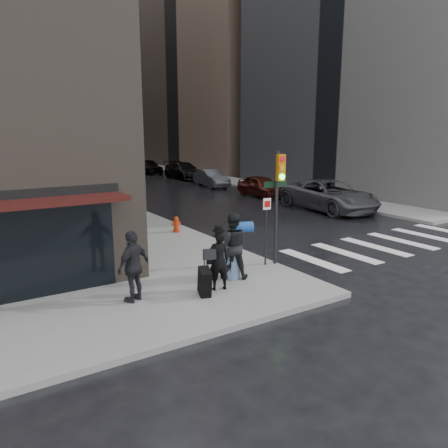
{
  "coord_description": "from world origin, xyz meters",
  "views": [
    {
      "loc": [
        -6.64,
        -9.31,
        4.33
      ],
      "look_at": [
        0.86,
        2.43,
        1.3
      ],
      "focal_mm": 35.0,
      "sensor_mm": 36.0,
      "label": 1
    }
  ],
  "objects_px": {
    "man_jeans": "(232,246)",
    "parked_car_2": "(211,178)",
    "fire_hydrant": "(176,225)",
    "parked_car_5": "(129,163)",
    "parked_car_4": "(148,166)",
    "parked_car_1": "(261,186)",
    "parked_car_0": "(329,195)",
    "man_overcoat": "(216,264)",
    "parked_car_3": "(184,171)",
    "traffic_light": "(277,193)",
    "man_greycoat": "(133,266)"
  },
  "relations": [
    {
      "from": "man_greycoat",
      "to": "parked_car_0",
      "type": "relative_size",
      "value": 0.3
    },
    {
      "from": "fire_hydrant",
      "to": "parked_car_5",
      "type": "distance_m",
      "value": 32.17
    },
    {
      "from": "man_overcoat",
      "to": "parked_car_4",
      "type": "height_order",
      "value": "man_overcoat"
    },
    {
      "from": "man_overcoat",
      "to": "traffic_light",
      "type": "relative_size",
      "value": 0.5
    },
    {
      "from": "man_overcoat",
      "to": "man_jeans",
      "type": "xyz_separation_m",
      "value": [
        0.92,
        0.64,
        0.22
      ]
    },
    {
      "from": "parked_car_5",
      "to": "parked_car_2",
      "type": "bearing_deg",
      "value": -88.3
    },
    {
      "from": "parked_car_1",
      "to": "parked_car_2",
      "type": "height_order",
      "value": "parked_car_1"
    },
    {
      "from": "parked_car_3",
      "to": "parked_car_1",
      "type": "bearing_deg",
      "value": -91.59
    },
    {
      "from": "man_jeans",
      "to": "parked_car_5",
      "type": "height_order",
      "value": "man_jeans"
    },
    {
      "from": "parked_car_2",
      "to": "parked_car_3",
      "type": "bearing_deg",
      "value": 88.53
    },
    {
      "from": "parked_car_3",
      "to": "parked_car_4",
      "type": "height_order",
      "value": "parked_car_3"
    },
    {
      "from": "man_overcoat",
      "to": "parked_car_5",
      "type": "height_order",
      "value": "man_overcoat"
    },
    {
      "from": "parked_car_3",
      "to": "parked_car_4",
      "type": "bearing_deg",
      "value": 98.63
    },
    {
      "from": "fire_hydrant",
      "to": "parked_car_1",
      "type": "height_order",
      "value": "parked_car_1"
    },
    {
      "from": "parked_car_2",
      "to": "parked_car_4",
      "type": "bearing_deg",
      "value": 95.9
    },
    {
      "from": "man_jeans",
      "to": "parked_car_2",
      "type": "xyz_separation_m",
      "value": [
        10.55,
        18.75,
        -0.44
      ]
    },
    {
      "from": "man_jeans",
      "to": "parked_car_4",
      "type": "xyz_separation_m",
      "value": [
        10.46,
        30.75,
        -0.39
      ]
    },
    {
      "from": "man_jeans",
      "to": "fire_hydrant",
      "type": "relative_size",
      "value": 2.91
    },
    {
      "from": "traffic_light",
      "to": "parked_car_2",
      "type": "height_order",
      "value": "traffic_light"
    },
    {
      "from": "man_jeans",
      "to": "parked_car_2",
      "type": "relative_size",
      "value": 0.47
    },
    {
      "from": "traffic_light",
      "to": "parked_car_5",
      "type": "bearing_deg",
      "value": 83.69
    },
    {
      "from": "fire_hydrant",
      "to": "parked_car_4",
      "type": "height_order",
      "value": "parked_car_4"
    },
    {
      "from": "man_overcoat",
      "to": "parked_car_5",
      "type": "xyz_separation_m",
      "value": [
        11.62,
        37.38,
        -0.17
      ]
    },
    {
      "from": "man_overcoat",
      "to": "parked_car_4",
      "type": "xyz_separation_m",
      "value": [
        11.38,
        31.38,
        -0.17
      ]
    },
    {
      "from": "parked_car_4",
      "to": "man_greycoat",
      "type": "bearing_deg",
      "value": -114.23
    },
    {
      "from": "fire_hydrant",
      "to": "man_jeans",
      "type": "bearing_deg",
      "value": -101.49
    },
    {
      "from": "parked_car_1",
      "to": "parked_car_5",
      "type": "relative_size",
      "value": 0.93
    },
    {
      "from": "man_overcoat",
      "to": "traffic_light",
      "type": "height_order",
      "value": "traffic_light"
    },
    {
      "from": "parked_car_1",
      "to": "parked_car_0",
      "type": "bearing_deg",
      "value": -86.34
    },
    {
      "from": "fire_hydrant",
      "to": "parked_car_5",
      "type": "bearing_deg",
      "value": 72.86
    },
    {
      "from": "parked_car_5",
      "to": "parked_car_4",
      "type": "bearing_deg",
      "value": -90.15
    },
    {
      "from": "parked_car_1",
      "to": "parked_car_3",
      "type": "bearing_deg",
      "value": 90.83
    },
    {
      "from": "man_overcoat",
      "to": "parked_car_2",
      "type": "relative_size",
      "value": 0.44
    },
    {
      "from": "man_overcoat",
      "to": "man_greycoat",
      "type": "distance_m",
      "value": 2.13
    },
    {
      "from": "parked_car_5",
      "to": "man_overcoat",
      "type": "bearing_deg",
      "value": -105.08
    },
    {
      "from": "man_jeans",
      "to": "parked_car_0",
      "type": "height_order",
      "value": "man_jeans"
    },
    {
      "from": "fire_hydrant",
      "to": "parked_car_2",
      "type": "relative_size",
      "value": 0.16
    },
    {
      "from": "fire_hydrant",
      "to": "parked_car_2",
      "type": "height_order",
      "value": "parked_car_2"
    },
    {
      "from": "man_overcoat",
      "to": "parked_car_3",
      "type": "xyz_separation_m",
      "value": [
        12.2,
        25.38,
        -0.15
      ]
    },
    {
      "from": "man_jeans",
      "to": "parked_car_0",
      "type": "relative_size",
      "value": 0.32
    },
    {
      "from": "traffic_light",
      "to": "parked_car_3",
      "type": "relative_size",
      "value": 0.7
    },
    {
      "from": "man_greycoat",
      "to": "parked_car_3",
      "type": "xyz_separation_m",
      "value": [
        14.26,
        24.88,
        -0.32
      ]
    },
    {
      "from": "parked_car_0",
      "to": "parked_car_3",
      "type": "distance_m",
      "value": 18.01
    },
    {
      "from": "man_jeans",
      "to": "parked_car_2",
      "type": "bearing_deg",
      "value": -89.75
    },
    {
      "from": "man_jeans",
      "to": "parked_car_0",
      "type": "xyz_separation_m",
      "value": [
        10.81,
        6.74,
        -0.28
      ]
    },
    {
      "from": "man_overcoat",
      "to": "traffic_light",
      "type": "xyz_separation_m",
      "value": [
        2.8,
        0.98,
        1.55
      ]
    },
    {
      "from": "man_jeans",
      "to": "parked_car_3",
      "type": "bearing_deg",
      "value": -84.89
    },
    {
      "from": "man_greycoat",
      "to": "parked_car_3",
      "type": "relative_size",
      "value": 0.36
    },
    {
      "from": "man_greycoat",
      "to": "parked_car_3",
      "type": "height_order",
      "value": "man_greycoat"
    },
    {
      "from": "parked_car_5",
      "to": "man_jeans",
      "type": "bearing_deg",
      "value": -104.05
    }
  ]
}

